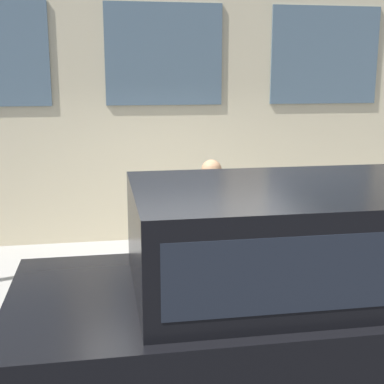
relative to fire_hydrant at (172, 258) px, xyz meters
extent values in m
plane|color=#2D2D30|center=(-0.40, -0.18, -0.58)|extent=(80.00, 80.00, 0.00)
cube|color=gray|center=(0.85, -0.18, -0.50)|extent=(2.51, 60.00, 0.17)
cube|color=#4C6070|center=(2.09, -2.62, 2.33)|extent=(0.03, 1.69, 1.43)
cube|color=#4C6070|center=(2.09, -0.18, 2.33)|extent=(0.03, 1.69, 1.43)
cylinder|color=gold|center=(0.00, 0.00, -0.39)|extent=(0.36, 0.36, 0.04)
cylinder|color=gold|center=(0.00, 0.00, -0.08)|extent=(0.26, 0.26, 0.67)
sphere|color=#A4891E|center=(0.00, 0.00, 0.25)|extent=(0.28, 0.28, 0.28)
cylinder|color=black|center=(0.00, 0.00, 0.34)|extent=(0.09, 0.09, 0.11)
cylinder|color=gold|center=(0.00, -0.18, 0.00)|extent=(0.09, 0.10, 0.09)
cylinder|color=gold|center=(0.00, 0.18, 0.00)|extent=(0.09, 0.10, 0.09)
cylinder|color=#232328|center=(0.20, -0.51, -0.05)|extent=(0.11, 0.11, 0.72)
cylinder|color=#232328|center=(0.35, -0.51, -0.05)|extent=(0.11, 0.11, 0.72)
cube|color=#1E59A5|center=(0.27, -0.51, 0.58)|extent=(0.20, 0.14, 0.54)
cylinder|color=#1E59A5|center=(0.13, -0.51, 0.59)|extent=(0.08, 0.08, 0.51)
cylinder|color=#1E59A5|center=(0.41, -0.51, 0.59)|extent=(0.08, 0.08, 0.51)
sphere|color=#8C6647|center=(0.27, -0.51, 0.97)|extent=(0.24, 0.24, 0.24)
cylinder|color=black|center=(-0.77, 0.64, -0.26)|extent=(0.24, 0.65, 0.65)
cube|color=black|center=(-1.65, -0.84, 0.03)|extent=(2.00, 4.79, 0.57)
cube|color=black|center=(-1.65, -0.96, 0.74)|extent=(1.76, 2.97, 0.85)
cube|color=#1E232D|center=(-1.65, -0.96, 0.74)|extent=(1.77, 2.73, 0.54)
camera|label=1|loc=(-5.75, 0.75, 2.06)|focal=50.00mm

